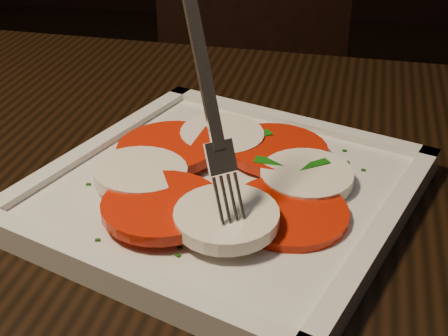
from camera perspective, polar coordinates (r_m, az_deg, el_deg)
table at (r=0.53m, az=-7.82°, el=-14.33°), size 1.26×0.89×0.75m
chair at (r=1.33m, az=3.16°, el=8.89°), size 0.50×0.50×0.93m
plate at (r=0.48m, az=0.00°, el=-2.31°), size 0.34×0.34×0.01m
caprese_salad at (r=0.47m, az=0.01°, el=-0.66°), size 0.21×0.21×0.02m
fork at (r=0.41m, az=-2.15°, el=7.74°), size 0.07×0.08×0.16m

